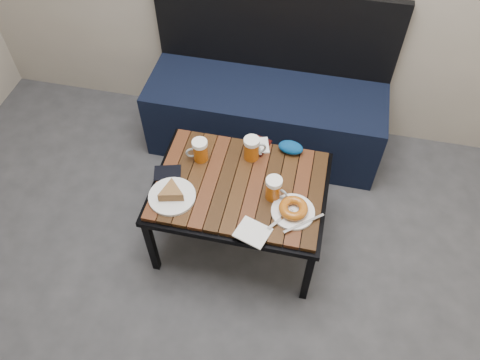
% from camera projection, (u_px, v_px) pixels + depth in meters
% --- Properties ---
extents(bench, '(1.40, 0.50, 0.95)m').
position_uv_depth(bench, '(266.00, 110.00, 2.85)').
color(bench, black).
rests_on(bench, ground).
extents(cafe_table, '(0.84, 0.62, 0.47)m').
position_uv_depth(cafe_table, '(240.00, 189.00, 2.28)').
color(cafe_table, black).
rests_on(cafe_table, ground).
extents(beer_mug_left, '(0.12, 0.09, 0.12)m').
position_uv_depth(beer_mug_left, '(200.00, 150.00, 2.29)').
color(beer_mug_left, '#AD510D').
rests_on(beer_mug_left, cafe_table).
extents(beer_mug_centre, '(0.12, 0.10, 0.13)m').
position_uv_depth(beer_mug_centre, '(252.00, 148.00, 2.30)').
color(beer_mug_centre, '#AD510D').
rests_on(beer_mug_centre, cafe_table).
extents(beer_mug_right, '(0.12, 0.09, 0.12)m').
position_uv_depth(beer_mug_right, '(274.00, 189.00, 2.14)').
color(beer_mug_right, '#AD510D').
rests_on(beer_mug_right, cafe_table).
extents(plate_pie, '(0.22, 0.22, 0.06)m').
position_uv_depth(plate_pie, '(172.00, 194.00, 2.17)').
color(plate_pie, white).
rests_on(plate_pie, cafe_table).
extents(plate_bagel, '(0.24, 0.23, 0.06)m').
position_uv_depth(plate_bagel, '(293.00, 210.00, 2.12)').
color(plate_bagel, white).
rests_on(plate_bagel, cafe_table).
extents(napkin_left, '(0.13, 0.14, 0.01)m').
position_uv_depth(napkin_left, '(258.00, 145.00, 2.39)').
color(napkin_left, white).
rests_on(napkin_left, cafe_table).
extents(napkin_right, '(0.17, 0.16, 0.01)m').
position_uv_depth(napkin_right, '(253.00, 232.00, 2.06)').
color(napkin_right, white).
rests_on(napkin_right, cafe_table).
extents(passport_navy, '(0.15, 0.13, 0.01)m').
position_uv_depth(passport_navy, '(167.00, 173.00, 2.28)').
color(passport_navy, black).
rests_on(passport_navy, cafe_table).
extents(passport_burgundy, '(0.12, 0.15, 0.01)m').
position_uv_depth(passport_burgundy, '(259.00, 146.00, 2.39)').
color(passport_burgundy, black).
rests_on(passport_burgundy, cafe_table).
extents(knit_pouch, '(0.14, 0.10, 0.06)m').
position_uv_depth(knit_pouch, '(291.00, 147.00, 2.35)').
color(knit_pouch, navy).
rests_on(knit_pouch, cafe_table).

